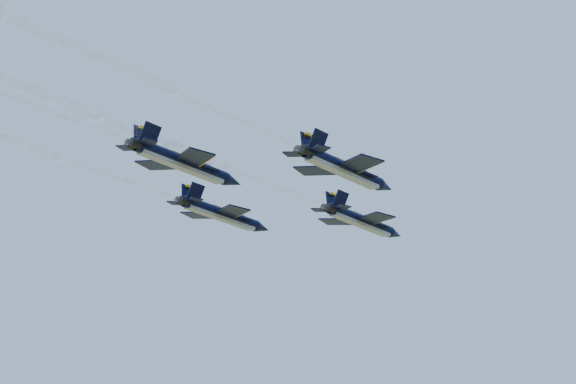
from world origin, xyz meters
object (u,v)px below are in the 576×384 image
at_px(jet_left, 223,215).
at_px(jet_right, 346,169).
at_px(jet_lead, 363,221).
at_px(jet_slot, 185,163).

relative_size(jet_left, jet_right, 1.00).
bearing_deg(jet_lead, jet_slot, -89.76).
relative_size(jet_right, jet_slot, 1.00).
relative_size(jet_lead, jet_left, 1.00).
distance_m(jet_lead, jet_slot, 29.75).
height_order(jet_left, jet_slot, same).
height_order(jet_right, jet_slot, same).
distance_m(jet_left, jet_slot, 18.15).
relative_size(jet_lead, jet_slot, 1.00).
xyz_separation_m(jet_left, jet_right, (20.53, -7.92, 0.00)).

